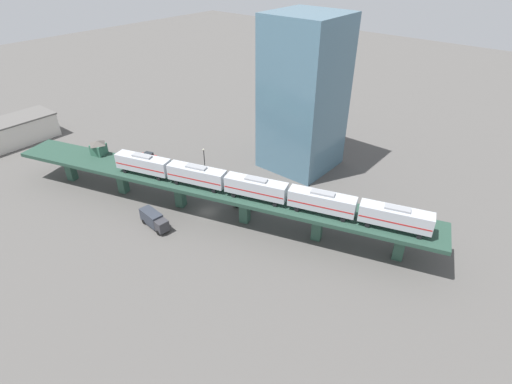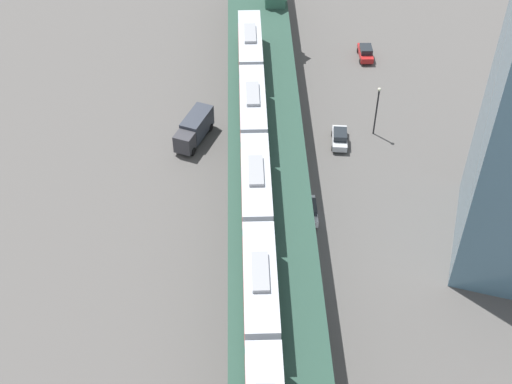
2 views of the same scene
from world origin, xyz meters
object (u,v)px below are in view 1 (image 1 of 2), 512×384
warehouse_building (1,135)px  office_tower (304,96)px  street_car_white (245,203)px  street_lamp (204,159)px  subway_train (256,187)px  street_car_silver (203,181)px  delivery_truck (154,219)px  street_car_red (148,156)px  signal_hut (98,147)px

warehouse_building → office_tower: size_ratio=0.80×
street_car_white → street_lamp: (4.48, 16.76, 3.17)m
street_car_white → subway_train: bearing=-121.7°
subway_train → street_car_silver: (4.86, 20.25, -8.67)m
subway_train → street_lamp: 25.54m
street_car_silver → delivery_truck: size_ratio=0.63×
street_car_red → street_car_silver: 20.32m
subway_train → signal_hut: subway_train is taller
subway_train → delivery_truck: (-12.63, 15.89, -7.84)m
street_car_red → street_car_white: size_ratio=1.00×
street_car_white → office_tower: (23.83, 2.23, 17.06)m
signal_hut → street_car_white: (12.94, -32.81, -7.92)m
signal_hut → street_car_silver: 24.88m
signal_hut → office_tower: (36.77, -30.58, 9.14)m
warehouse_building → signal_hut: bearing=-78.8°
street_car_red → street_lamp: bearing=-76.6°
subway_train → delivery_truck: size_ratio=8.17×
subway_train → signal_hut: 40.44m
subway_train → warehouse_building: subway_train is taller
warehouse_building → street_lamp: bearing=-65.2°
street_lamp → delivery_truck: bearing=-160.5°
street_car_white → delivery_truck: size_ratio=0.64×
street_lamp → warehouse_building: (-25.01, 54.18, -0.70)m
subway_train → street_car_red: (4.51, 40.56, -8.67)m
subway_train → street_car_silver: bearing=76.5°
subway_train → delivery_truck: 21.76m
signal_hut → warehouse_building: 39.27m
street_car_red → subway_train: bearing=-96.3°
subway_train → warehouse_building: (-16.42, 77.60, -6.20)m
street_car_silver → warehouse_building: 61.22m
street_car_red → warehouse_building: size_ratio=0.16×
street_car_white → street_lamp: 17.64m
street_lamp → warehouse_building: street_lamp is taller
street_car_silver → signal_hut: bearing=125.5°
signal_hut → office_tower: office_tower is taller
signal_hut → office_tower: 48.69m
street_car_white → street_car_silver: bearing=86.9°
street_car_red → warehouse_building: 42.61m
subway_train → street_car_red: bearing=83.7°
street_car_silver → warehouse_building: size_ratio=0.16×
street_car_white → signal_hut: bearing=111.5°
office_tower → street_car_red: bearing=126.5°
subway_train → street_car_red: size_ratio=12.71×
subway_train → street_car_silver: subway_train is taller
street_car_red → street_lamp: size_ratio=0.68×
subway_train → delivery_truck: bearing=128.5°
subway_train → warehouse_building: size_ratio=2.09×
subway_train → office_tower: size_ratio=1.67×
delivery_truck → street_lamp: street_lamp is taller
signal_hut → warehouse_building: size_ratio=0.14×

